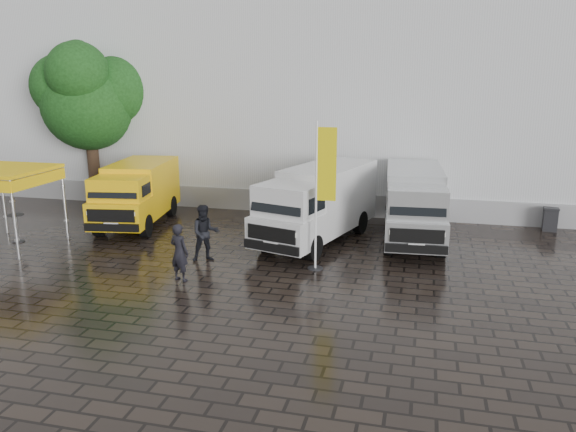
{
  "coord_description": "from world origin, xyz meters",
  "views": [
    {
      "loc": [
        3.73,
        -16.55,
        6.17
      ],
      "look_at": [
        -0.88,
        2.2,
        1.31
      ],
      "focal_mm": 35.0,
      "sensor_mm": 36.0,
      "label": 1
    }
  ],
  "objects_px": {
    "cocktail_table": "(17,228)",
    "person_front": "(179,252)",
    "van_yellow": "(137,195)",
    "flagpole": "(322,189)",
    "van_silver": "(414,206)",
    "person_tent": "(205,233)",
    "canopy_tent": "(3,174)",
    "van_white": "(317,206)",
    "wheelie_bin": "(550,219)"
  },
  "relations": [
    {
      "from": "van_white",
      "to": "flagpole",
      "type": "xyz_separation_m",
      "value": [
        0.73,
        -3.08,
        1.28
      ]
    },
    {
      "from": "person_front",
      "to": "van_yellow",
      "type": "bearing_deg",
      "value": -34.01
    },
    {
      "from": "van_yellow",
      "to": "cocktail_table",
      "type": "relative_size",
      "value": 5.17
    },
    {
      "from": "person_tent",
      "to": "van_silver",
      "type": "bearing_deg",
      "value": 2.76
    },
    {
      "from": "van_white",
      "to": "canopy_tent",
      "type": "relative_size",
      "value": 2.18
    },
    {
      "from": "van_silver",
      "to": "flagpole",
      "type": "xyz_separation_m",
      "value": [
        -2.8,
        -4.13,
        1.33
      ]
    },
    {
      "from": "flagpole",
      "to": "person_tent",
      "type": "distance_m",
      "value": 4.33
    },
    {
      "from": "van_yellow",
      "to": "flagpole",
      "type": "xyz_separation_m",
      "value": [
        8.55,
        -3.7,
        1.39
      ]
    },
    {
      "from": "canopy_tent",
      "to": "cocktail_table",
      "type": "height_order",
      "value": "canopy_tent"
    },
    {
      "from": "van_yellow",
      "to": "person_tent",
      "type": "relative_size",
      "value": 2.85
    },
    {
      "from": "van_white",
      "to": "wheelie_bin",
      "type": "xyz_separation_m",
      "value": [
        8.94,
        3.79,
        -0.92
      ]
    },
    {
      "from": "canopy_tent",
      "to": "person_tent",
      "type": "bearing_deg",
      "value": 0.81
    },
    {
      "from": "van_white",
      "to": "wheelie_bin",
      "type": "distance_m",
      "value": 9.75
    },
    {
      "from": "van_white",
      "to": "canopy_tent",
      "type": "xyz_separation_m",
      "value": [
        -10.94,
        -3.24,
        1.3
      ]
    },
    {
      "from": "flagpole",
      "to": "cocktail_table",
      "type": "height_order",
      "value": "flagpole"
    },
    {
      "from": "van_yellow",
      "to": "person_front",
      "type": "height_order",
      "value": "van_yellow"
    },
    {
      "from": "flagpole",
      "to": "van_yellow",
      "type": "bearing_deg",
      "value": 156.6
    },
    {
      "from": "cocktail_table",
      "to": "person_front",
      "type": "xyz_separation_m",
      "value": [
        7.74,
        -2.36,
        0.37
      ]
    },
    {
      "from": "cocktail_table",
      "to": "flagpole",
      "type": "bearing_deg",
      "value": -1.58
    },
    {
      "from": "van_yellow",
      "to": "flagpole",
      "type": "bearing_deg",
      "value": -32.28
    },
    {
      "from": "person_front",
      "to": "person_tent",
      "type": "relative_size",
      "value": 0.93
    },
    {
      "from": "person_front",
      "to": "person_tent",
      "type": "distance_m",
      "value": 1.98
    },
    {
      "from": "van_yellow",
      "to": "van_white",
      "type": "height_order",
      "value": "van_white"
    },
    {
      "from": "van_silver",
      "to": "van_white",
      "type": "bearing_deg",
      "value": -167.12
    },
    {
      "from": "van_silver",
      "to": "cocktail_table",
      "type": "height_order",
      "value": "van_silver"
    },
    {
      "from": "person_front",
      "to": "wheelie_bin",
      "type": "bearing_deg",
      "value": -126.27
    },
    {
      "from": "van_silver",
      "to": "canopy_tent",
      "type": "height_order",
      "value": "canopy_tent"
    },
    {
      "from": "van_silver",
      "to": "canopy_tent",
      "type": "relative_size",
      "value": 2.1
    },
    {
      "from": "flagpole",
      "to": "person_front",
      "type": "bearing_deg",
      "value": -153.26
    },
    {
      "from": "van_silver",
      "to": "person_front",
      "type": "relative_size",
      "value": 3.44
    },
    {
      "from": "van_white",
      "to": "canopy_tent",
      "type": "distance_m",
      "value": 11.48
    },
    {
      "from": "canopy_tent",
      "to": "person_front",
      "type": "xyz_separation_m",
      "value": [
        7.64,
        -1.87,
        -1.8
      ]
    },
    {
      "from": "canopy_tent",
      "to": "wheelie_bin",
      "type": "xyz_separation_m",
      "value": [
        19.87,
        7.02,
        -2.23
      ]
    },
    {
      "from": "flagpole",
      "to": "cocktail_table",
      "type": "distance_m",
      "value": 11.97
    },
    {
      "from": "canopy_tent",
      "to": "person_tent",
      "type": "xyz_separation_m",
      "value": [
        7.69,
        0.11,
        -1.73
      ]
    },
    {
      "from": "van_white",
      "to": "person_front",
      "type": "xyz_separation_m",
      "value": [
        -3.3,
        -5.11,
        -0.5
      ]
    },
    {
      "from": "wheelie_bin",
      "to": "person_front",
      "type": "relative_size",
      "value": 0.53
    },
    {
      "from": "van_white",
      "to": "person_tent",
      "type": "relative_size",
      "value": 3.31
    },
    {
      "from": "canopy_tent",
      "to": "person_front",
      "type": "bearing_deg",
      "value": -13.76
    },
    {
      "from": "flagpole",
      "to": "person_front",
      "type": "distance_m",
      "value": 4.85
    },
    {
      "from": "canopy_tent",
      "to": "flagpole",
      "type": "xyz_separation_m",
      "value": [
        11.67,
        0.16,
        -0.03
      ]
    },
    {
      "from": "van_white",
      "to": "wheelie_bin",
      "type": "height_order",
      "value": "van_white"
    },
    {
      "from": "van_white",
      "to": "van_silver",
      "type": "distance_m",
      "value": 3.69
    },
    {
      "from": "canopy_tent",
      "to": "cocktail_table",
      "type": "relative_size",
      "value": 2.75
    },
    {
      "from": "van_yellow",
      "to": "person_front",
      "type": "distance_m",
      "value": 7.31
    },
    {
      "from": "van_yellow",
      "to": "cocktail_table",
      "type": "bearing_deg",
      "value": -142.46
    },
    {
      "from": "person_tent",
      "to": "cocktail_table",
      "type": "bearing_deg",
      "value": 148.34
    },
    {
      "from": "van_silver",
      "to": "wheelie_bin",
      "type": "relative_size",
      "value": 6.52
    },
    {
      "from": "van_yellow",
      "to": "canopy_tent",
      "type": "xyz_separation_m",
      "value": [
        -3.11,
        -3.86,
        1.42
      ]
    },
    {
      "from": "canopy_tent",
      "to": "van_yellow",
      "type": "bearing_deg",
      "value": 51.12
    }
  ]
}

